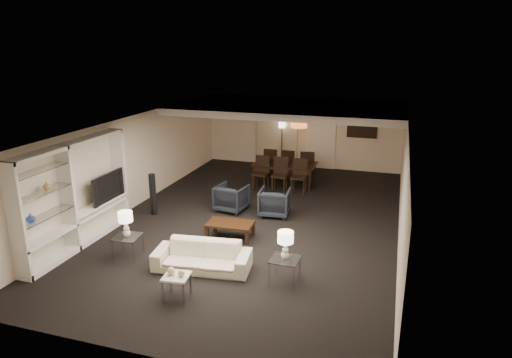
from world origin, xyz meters
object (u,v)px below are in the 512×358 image
(pendant_light, at_px, (299,124))
(chair_nr, at_px, (299,177))
(side_table_left, at_px, (128,247))
(table_lamp_right, at_px, (285,245))
(side_table_right, at_px, (285,270))
(chair_fr, at_px, (307,166))
(floor_lamp, at_px, (282,144))
(armchair_left, at_px, (232,198))
(armchair_right, at_px, (275,202))
(sofa, at_px, (202,257))
(vase_amber, at_px, (47,185))
(dining_table, at_px, (285,174))
(chair_fm, at_px, (289,164))
(floor_speaker, at_px, (153,194))
(marble_table, at_px, (177,286))
(table_lamp_left, at_px, (126,224))
(chair_nl, at_px, (261,173))
(vase_blue, at_px, (30,218))
(television, at_px, (104,187))
(chair_nm, at_px, (279,175))
(chair_fl, at_px, (272,163))
(coffee_table, at_px, (230,230))

(pendant_light, xyz_separation_m, chair_nr, (0.27, -1.02, -1.41))
(side_table_left, distance_m, table_lamp_right, 3.44)
(side_table_right, relative_size, chair_fr, 0.52)
(floor_lamp, bearing_deg, table_lamp_right, -75.16)
(armchair_left, distance_m, armchair_right, 1.20)
(sofa, distance_m, armchair_right, 3.35)
(side_table_left, bearing_deg, table_lamp_right, 0.00)
(vase_amber, bearing_deg, dining_table, 63.30)
(armchair_left, distance_m, chair_fm, 3.41)
(floor_speaker, relative_size, dining_table, 0.57)
(sofa, bearing_deg, side_table_left, 172.82)
(side_table_left, distance_m, side_table_right, 3.40)
(chair_nr, xyz_separation_m, floor_lamp, (-1.23, 2.72, 0.32))
(marble_table, distance_m, dining_table, 7.07)
(sofa, distance_m, table_lamp_left, 1.77)
(side_table_left, relative_size, side_table_right, 1.00)
(side_table_right, bearing_deg, chair_fm, 102.76)
(side_table_left, xyz_separation_m, chair_nl, (1.30, 5.31, 0.26))
(side_table_right, height_order, chair_fr, chair_fr)
(side_table_left, xyz_separation_m, vase_blue, (-1.37, -1.08, 0.91))
(dining_table, bearing_deg, chair_fr, 46.68)
(floor_lamp, bearing_deg, dining_table, -73.03)
(armchair_left, bearing_deg, marble_table, 105.48)
(pendant_light, height_order, vase_amber, pendant_light)
(table_lamp_right, bearing_deg, side_table_right, 0.00)
(television, xyz_separation_m, chair_nm, (3.25, 4.10, -0.57))
(pendant_light, distance_m, armchair_left, 3.59)
(side_table_right, xyz_separation_m, chair_fl, (-2.10, 6.61, 0.26))
(table_lamp_right, relative_size, chair_nl, 0.54)
(table_lamp_left, height_order, chair_nr, table_lamp_left)
(coffee_table, bearing_deg, sofa, -90.00)
(chair_nl, xyz_separation_m, chair_fm, (0.60, 1.30, 0.00))
(pendant_light, distance_m, chair_fl, 1.72)
(floor_lamp, bearing_deg, chair_nl, -89.33)
(armchair_left, distance_m, floor_lamp, 4.76)
(armchair_left, xyz_separation_m, floor_lamp, (0.17, 4.73, 0.47))
(coffee_table, relative_size, chair_fm, 1.04)
(side_table_right, xyz_separation_m, vase_blue, (-4.77, -1.08, 0.91))
(table_lamp_right, bearing_deg, floor_lamp, 104.84)
(table_lamp_left, xyz_separation_m, vase_blue, (-1.37, -1.08, 0.39))
(sofa, bearing_deg, chair_nm, 80.63)
(floor_lamp, bearing_deg, side_table_right, -75.16)
(armchair_left, height_order, vase_amber, vase_amber)
(side_table_right, xyz_separation_m, chair_nm, (-1.50, 5.31, 0.26))
(chair_nl, relative_size, chair_fr, 1.00)
(chair_fr, bearing_deg, chair_fl, -7.93)
(dining_table, bearing_deg, coffee_table, -93.28)
(side_table_right, distance_m, chair_fm, 6.78)
(armchair_right, distance_m, chair_fm, 3.34)
(coffee_table, height_order, vase_blue, vase_blue)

